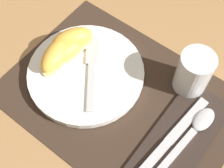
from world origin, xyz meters
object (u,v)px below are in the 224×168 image
Objects in this scene: knife at (173,137)px; citrus_wedge_0 at (72,40)px; plate at (87,72)px; spoon at (197,127)px; citrus_wedge_2 at (56,54)px; juice_glass at (193,74)px; citrus_wedge_1 at (67,48)px; fork at (92,67)px.

citrus_wedge_0 reaches higher than knife.
plate is 1.44× the size of spoon.
plate is at bearing 14.56° from citrus_wedge_2.
juice_glass is (0.19, 0.11, 0.03)m from plate.
spoon is at bearing 0.20° from citrus_wedge_0.
citrus_wedge_0 reaches higher than spoon.
spoon is (0.06, -0.08, -0.03)m from juice_glass.
knife is at bearing 1.07° from citrus_wedge_2.
citrus_wedge_2 is (-0.00, -0.05, -0.00)m from citrus_wedge_0.
citrus_wedge_0 is 0.02m from citrus_wedge_1.
citrus_wedge_2 is at bearing -171.20° from spoon.
citrus_wedge_2 is (-0.29, -0.01, 0.03)m from knife.
knife is 1.90× the size of citrus_wedge_2.
citrus_wedge_0 is 0.05m from citrus_wedge_2.
citrus_wedge_2 is (-0.01, -0.03, 0.00)m from citrus_wedge_1.
knife is 1.93× the size of citrus_wedge_0.
juice_glass reaches higher than fork.
citrus_wedge_1 is (0.00, -0.02, -0.00)m from citrus_wedge_0.
citrus_wedge_0 is (-0.06, 0.03, 0.03)m from plate.
spoon is 0.32m from citrus_wedge_0.
citrus_wedge_2 reaches higher than spoon.
juice_glass is 0.26m from citrus_wedge_0.
citrus_wedge_0 is at bearing 96.06° from citrus_wedge_1.
citrus_wedge_0 reaches higher than fork.
fork reaches higher than spoon.
juice_glass is 0.47× the size of knife.
juice_glass reaches higher than citrus_wedge_2.
fork is 0.07m from citrus_wedge_1.
citrus_wedge_1 is at bearing 170.90° from plate.
citrus_wedge_2 reaches higher than citrus_wedge_1.
spoon is 1.53× the size of citrus_wedge_1.
knife is (0.04, -0.12, -0.04)m from juice_glass.
citrus_wedge_0 reaches higher than plate.
citrus_wedge_2 is at bearing -101.38° from citrus_wedge_1.
knife is at bearing -73.46° from juice_glass.
fork is at bearing 0.26° from citrus_wedge_1.
fork is at bearing 174.19° from knife.
juice_glass is at bearing 30.50° from plate.
fork is 1.38× the size of citrus_wedge_1.
citrus_wedge_0 is 0.98× the size of citrus_wedge_2.
plate is 0.25m from spoon.
juice_glass reaches higher than plate.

